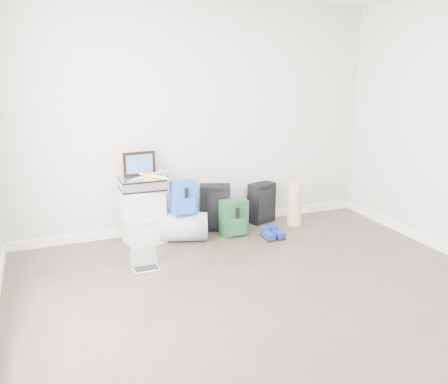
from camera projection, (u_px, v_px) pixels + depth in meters
name	position (u px, v px, depth m)	size (l,w,h in m)	color
ground	(297.00, 326.00, 3.75)	(5.00, 5.00, 0.00)	#3A322A
room_envelope	(307.00, 107.00, 3.30)	(4.52, 5.02, 2.71)	beige
boxes_stack	(144.00, 216.00, 5.41)	(0.51, 0.44, 0.63)	silver
briefcase	(142.00, 184.00, 5.30)	(0.48, 0.35, 0.14)	#B2B2B7
painting	(139.00, 164.00, 5.34)	(0.37, 0.04, 0.27)	black
drone	(149.00, 175.00, 5.29)	(0.46, 0.46, 0.05)	gold
duffel_bag	(184.00, 227.00, 5.50)	(0.33, 0.33, 0.54)	gray
blue_backpack	(184.00, 198.00, 5.38)	(0.29, 0.22, 0.39)	#1B35B0
large_suitcase	(215.00, 208.00, 5.82)	(0.42, 0.34, 0.57)	black
green_backpack	(234.00, 219.00, 5.65)	(0.33, 0.25, 0.43)	#133520
carry_on	(262.00, 203.00, 6.10)	(0.37, 0.30, 0.52)	black
shoes	(272.00, 235.00, 5.60)	(0.23, 0.26, 0.08)	black
rolled_rug	(295.00, 204.00, 6.00)	(0.18, 0.18, 0.56)	tan
laptop	(145.00, 264.00, 4.79)	(0.27, 0.20, 0.19)	#BCBCC1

